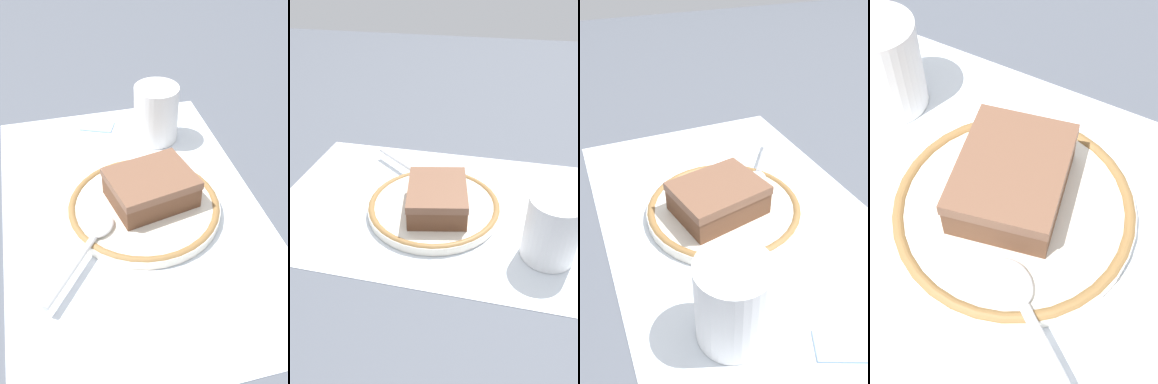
% 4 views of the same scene
% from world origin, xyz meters
% --- Properties ---
extents(ground_plane, '(2.40, 2.40, 0.00)m').
position_xyz_m(ground_plane, '(0.00, 0.00, 0.00)').
color(ground_plane, '#4C515B').
extents(placemat, '(0.48, 0.32, 0.00)m').
position_xyz_m(placemat, '(0.00, 0.00, 0.00)').
color(placemat, silver).
rests_on(placemat, ground_plane).
extents(plate, '(0.19, 0.19, 0.01)m').
position_xyz_m(plate, '(-0.01, -0.01, 0.01)').
color(plate, silver).
rests_on(plate, placemat).
extents(cake_slice, '(0.10, 0.11, 0.04)m').
position_xyz_m(cake_slice, '(-0.00, -0.02, 0.03)').
color(cake_slice, brown).
rests_on(cake_slice, plate).
extents(spoon, '(0.12, 0.10, 0.01)m').
position_xyz_m(spoon, '(-0.06, 0.06, 0.02)').
color(spoon, silver).
rests_on(spoon, plate).
extents(cup, '(0.07, 0.07, 0.08)m').
position_xyz_m(cup, '(0.15, -0.07, 0.04)').
color(cup, white).
rests_on(cup, placemat).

